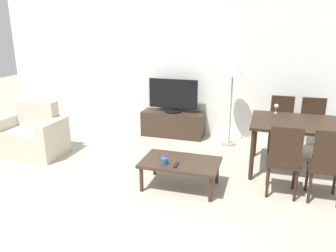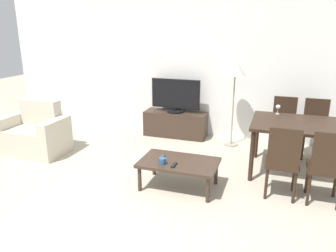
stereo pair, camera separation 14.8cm
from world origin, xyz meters
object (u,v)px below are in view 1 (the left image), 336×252
tv_stand (173,124)px  cup_white_near (164,161)px  dining_chair_near (284,158)px  remote_primary (163,157)px  armchair (32,136)px  dining_table (302,128)px  dining_chair_far (312,124)px  dining_chair_near_right (327,163)px  coffee_table (180,164)px  wine_glass_left (276,107)px  tv (173,96)px  dining_chair_far_left (281,122)px  remote_secondary (176,165)px  floor_lamp (233,71)px

tv_stand → cup_white_near: 2.21m
dining_chair_near → remote_primary: dining_chair_near is taller
armchair → dining_table: armchair is taller
dining_chair_near → dining_chair_far: size_ratio=1.00×
dining_table → dining_chair_near: (-0.24, -0.81, -0.17)m
dining_table → dining_chair_far: dining_chair_far is taller
dining_chair_near_right → coffee_table: bearing=-175.6°
coffee_table → wine_glass_left: wine_glass_left is taller
tv → dining_chair_far_left: 1.98m
armchair → coffee_table: size_ratio=1.06×
coffee_table → remote_secondary: 0.16m
dining_chair_near → dining_chair_far_left: (0.00, 1.62, 0.00)m
dining_chair_far → remote_primary: dining_chair_far is taller
floor_lamp → remote_primary: floor_lamp is taller
dining_table → remote_primary: 2.00m
dining_chair_far → dining_chair_near: bearing=-106.5°
tv_stand → floor_lamp: size_ratio=0.78×
floor_lamp → cup_white_near: bearing=-106.4°
coffee_table → dining_chair_near_right: 1.76m
coffee_table → dining_chair_far: size_ratio=1.07×
armchair → tv: size_ratio=1.14×
dining_chair_near_right → remote_primary: 2.00m
remote_secondary → wine_glass_left: wine_glass_left is taller
tv → dining_chair_near: bearing=-43.7°
dining_chair_far_left → remote_primary: dining_chair_far_left is taller
armchair → cup_white_near: (2.48, -0.58, 0.10)m
tv_stand → dining_table: (2.18, -1.05, 0.44)m
tv → dining_table: size_ratio=0.68×
armchair → remote_primary: bearing=-9.6°
coffee_table → dining_table: size_ratio=0.73×
tv → wine_glass_left: 1.95m
dining_table → wine_glass_left: bearing=131.8°
tv → floor_lamp: floor_lamp is taller
dining_table → cup_white_near: 2.02m
tv → dining_table: 2.42m
coffee_table → cup_white_near: cup_white_near is taller
dining_chair_far → floor_lamp: bearing=176.6°
dining_chair_near_right → tv: bearing=142.6°
coffee_table → floor_lamp: size_ratio=0.66×
floor_lamp → remote_secondary: bearing=-102.2°
dining_table → dining_chair_near: 0.86m
coffee_table → remote_primary: bearing=173.8°
floor_lamp → remote_secondary: size_ratio=10.07×
tv → dining_chair_far: (2.43, -0.23, -0.28)m
wine_glass_left → dining_chair_far: bearing=35.2°
tv → dining_chair_near_right: tv is taller
dining_chair_near_right → wine_glass_left: bearing=116.2°
armchair → remote_secondary: bearing=-12.6°
armchair → wine_glass_left: size_ratio=7.26×
dining_chair_far_left → dining_chair_near_right: bearing=-73.5°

